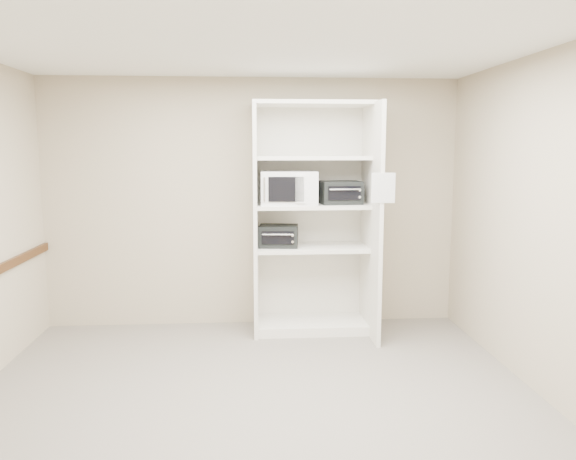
{
  "coord_description": "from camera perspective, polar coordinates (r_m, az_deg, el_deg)",
  "views": [
    {
      "loc": [
        -0.05,
        -4.15,
        1.94
      ],
      "look_at": [
        0.34,
        1.29,
        1.15
      ],
      "focal_mm": 35.0,
      "sensor_mm": 36.0,
      "label": 1
    }
  ],
  "objects": [
    {
      "name": "ceiling",
      "position": [
        4.21,
        -3.55,
        18.59
      ],
      "size": [
        4.5,
        4.0,
        0.01
      ],
      "primitive_type": "cube",
      "color": "white"
    },
    {
      "name": "wall_right",
      "position": [
        4.78,
        24.72,
        0.36
      ],
      "size": [
        0.02,
        4.0,
        2.7
      ],
      "primitive_type": "cube",
      "color": "tan",
      "rests_on": "ground"
    },
    {
      "name": "microwave",
      "position": [
        5.83,
        0.13,
        4.31
      ],
      "size": [
        0.6,
        0.47,
        0.34
      ],
      "primitive_type": "cube",
      "rotation": [
        0.0,
        0.0,
        -0.06
      ],
      "color": "white",
      "rests_on": "shelving_unit"
    },
    {
      "name": "toaster_oven_lower",
      "position": [
        5.91,
        -0.96,
        -0.61
      ],
      "size": [
        0.44,
        0.35,
        0.22
      ],
      "primitive_type": "cube",
      "rotation": [
        0.0,
        0.0,
        -0.11
      ],
      "color": "black",
      "rests_on": "shelving_unit"
    },
    {
      "name": "paper_sign",
      "position": [
        5.38,
        9.66,
        4.24
      ],
      "size": [
        0.22,
        0.02,
        0.28
      ],
      "primitive_type": "cube",
      "rotation": [
        0.0,
        0.0,
        -0.05
      ],
      "color": "white",
      "rests_on": "shelving_unit"
    },
    {
      "name": "wall_front",
      "position": [
        2.23,
        -2.74,
        -7.22
      ],
      "size": [
        4.5,
        0.02,
        2.7
      ],
      "primitive_type": "cube",
      "color": "tan",
      "rests_on": "ground"
    },
    {
      "name": "shelving_unit",
      "position": [
        5.95,
        2.86,
        0.4
      ],
      "size": [
        1.24,
        0.92,
        2.42
      ],
      "color": "silver",
      "rests_on": "floor"
    },
    {
      "name": "floor",
      "position": [
        4.58,
        -3.23,
        -16.87
      ],
      "size": [
        4.5,
        4.0,
        0.01
      ],
      "primitive_type": "cube",
      "color": "slate",
      "rests_on": "ground"
    },
    {
      "name": "wall_back",
      "position": [
        6.17,
        -3.61,
        2.73
      ],
      "size": [
        4.5,
        0.02,
        2.7
      ],
      "primitive_type": "cube",
      "color": "tan",
      "rests_on": "ground"
    },
    {
      "name": "toaster_oven_upper",
      "position": [
        5.91,
        5.36,
        3.82
      ],
      "size": [
        0.44,
        0.35,
        0.24
      ],
      "primitive_type": "cube",
      "rotation": [
        0.0,
        0.0,
        0.09
      ],
      "color": "black",
      "rests_on": "shelving_unit"
    }
  ]
}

